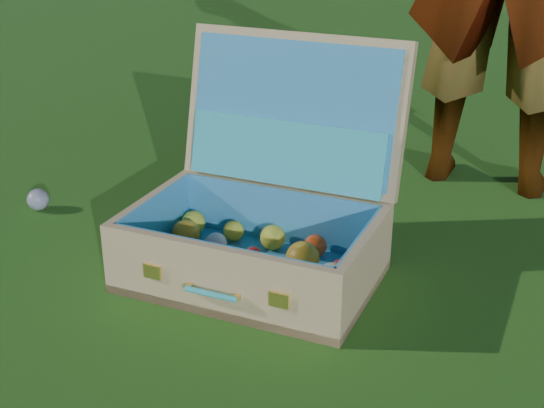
{
  "coord_description": "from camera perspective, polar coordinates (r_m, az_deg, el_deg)",
  "views": [
    {
      "loc": [
        1.25,
        -1.23,
        0.96
      ],
      "look_at": [
        0.16,
        0.16,
        0.18
      ],
      "focal_mm": 50.0,
      "sensor_mm": 36.0,
      "label": 1
    }
  ],
  "objects": [
    {
      "name": "ground",
      "position": [
        2.0,
        -6.49,
        -5.1
      ],
      "size": [
        60.0,
        60.0,
        0.0
      ],
      "primitive_type": "plane",
      "color": "#215114",
      "rests_on": "ground"
    },
    {
      "name": "stray_ball",
      "position": [
        2.44,
        -17.2,
        0.32
      ],
      "size": [
        0.07,
        0.07,
        0.07
      ],
      "primitive_type": "sphere",
      "color": "#3E66A3",
      "rests_on": "ground"
    },
    {
      "name": "suitcase",
      "position": [
        1.95,
        -0.43,
        -0.45
      ],
      "size": [
        0.73,
        0.68,
        0.58
      ],
      "rotation": [
        0.0,
        0.0,
        0.25
      ],
      "color": "tan",
      "rests_on": "ground"
    }
  ]
}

